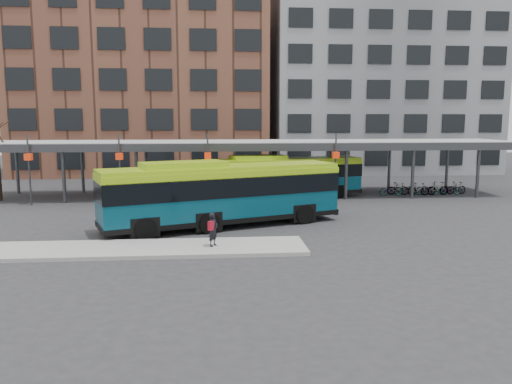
% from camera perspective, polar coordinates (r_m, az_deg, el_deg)
% --- Properties ---
extents(ground, '(120.00, 120.00, 0.00)m').
position_cam_1_polar(ground, '(25.68, 1.03, -4.73)').
color(ground, '#28282B').
rests_on(ground, ground).
extents(boarding_island, '(14.00, 3.00, 0.18)m').
position_cam_1_polar(boarding_island, '(22.82, -12.15, -6.35)').
color(boarding_island, gray).
rests_on(boarding_island, ground).
extents(canopy, '(40.00, 6.53, 4.80)m').
position_cam_1_polar(canopy, '(37.89, -1.01, 5.44)').
color(canopy, '#999B9E').
rests_on(canopy, ground).
extents(building_brick, '(26.00, 14.00, 22.00)m').
position_cam_1_polar(building_brick, '(57.62, -12.53, 13.28)').
color(building_brick, brown).
rests_on(building_brick, ground).
extents(building_grey, '(24.00, 14.00, 20.00)m').
position_cam_1_polar(building_grey, '(59.99, 13.55, 12.09)').
color(building_grey, slate).
rests_on(building_grey, ground).
extents(bus_front, '(13.25, 7.23, 3.61)m').
position_cam_1_polar(bus_front, '(27.03, -3.89, -0.04)').
color(bus_front, '#06394A').
rests_on(bus_front, ground).
extents(bus_rear, '(12.01, 5.44, 3.24)m').
position_cam_1_polar(bus_rear, '(36.63, 3.07, 1.85)').
color(bus_rear, '#06394A').
rests_on(bus_rear, ground).
extents(pedestrian, '(0.61, 0.66, 1.51)m').
position_cam_1_polar(pedestrian, '(22.33, -4.93, -4.26)').
color(pedestrian, black).
rests_on(pedestrian, boarding_island).
extents(bike_rack, '(7.10, 1.23, 1.05)m').
position_cam_1_polar(bike_rack, '(40.64, 18.52, 0.35)').
color(bike_rack, slate).
rests_on(bike_rack, ground).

